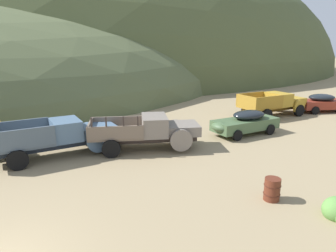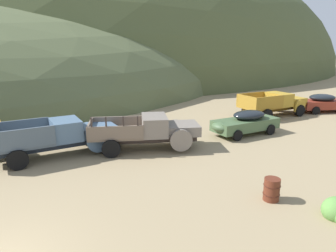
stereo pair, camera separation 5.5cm
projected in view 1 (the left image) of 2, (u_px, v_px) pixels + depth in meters
hill_distant at (104, 73)px, 63.46m from camera, size 112.38×69.04×50.67m
truck_chalk_blue at (62, 136)px, 15.64m from camera, size 6.44×2.72×1.91m
truck_primer_gray at (152, 131)px, 16.60m from camera, size 6.37×3.91×2.16m
car_weathered_green at (244, 122)px, 19.31m from camera, size 4.84×2.11×1.57m
truck_mustard at (276, 103)px, 24.66m from camera, size 6.06×2.70×1.91m
car_rust_red at (325, 102)px, 26.18m from camera, size 4.92×3.13×1.57m
oil_drum_foreground at (272, 189)px, 11.09m from camera, size 0.63×0.63×0.87m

